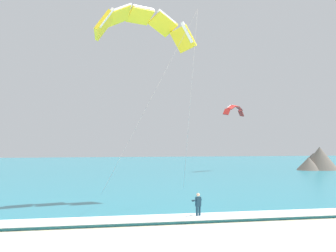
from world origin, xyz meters
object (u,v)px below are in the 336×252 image
Objects in this scene: surfboard at (198,219)px; kite_primary at (143,24)px; kitesurfer at (198,205)px; kite_distant at (235,109)px.

surfboard is 16.42m from kite_primary.
kite_distant reaches higher than kitesurfer.
kite_primary reaches higher than kite_distant.
kite_primary is (-2.65, 6.92, 13.73)m from kitesurfer.
surfboard is at bearing -113.90° from kite_distant.
kite_distant is at bearing 66.08° from kitesurfer.
kite_primary is at bearing -121.48° from kite_distant.
surfboard is at bearing -69.04° from kite_primary.
surfboard is 0.87× the size of kitesurfer.
kite_primary is (-2.66, 6.93, 14.64)m from surfboard.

